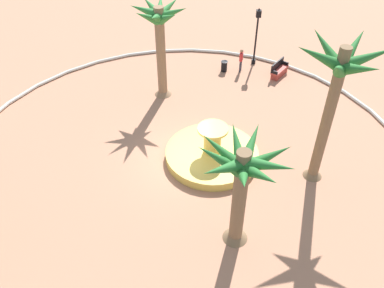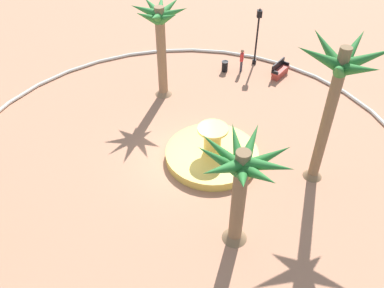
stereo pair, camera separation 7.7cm
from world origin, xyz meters
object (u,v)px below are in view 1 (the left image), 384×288
at_px(bench_north, 279,71).
at_px(person_cyclist_helmet, 241,59).
at_px(palm_tree_near_fountain, 337,86).
at_px(palm_tree_by_curb, 160,31).
at_px(trash_bin, 224,66).
at_px(lamppost, 257,32).
at_px(palm_tree_far_side, 242,175).
at_px(fountain, 212,154).

xyz_separation_m(bench_north, person_cyclist_helmet, (2.49, -0.49, 0.54)).
height_order(palm_tree_near_fountain, palm_tree_by_curb, palm_tree_near_fountain).
bearing_deg(trash_bin, lamppost, -151.99).
height_order(palm_tree_far_side, person_cyclist_helmet, palm_tree_far_side).
height_order(lamppost, person_cyclist_helmet, lamppost).
xyz_separation_m(bench_north, trash_bin, (3.58, -0.47, 0.04)).
relative_size(palm_tree_far_side, lamppost, 1.28).
bearing_deg(fountain, person_cyclist_helmet, -102.33).
bearing_deg(palm_tree_by_curb, lamppost, -145.68).
bearing_deg(palm_tree_by_curb, person_cyclist_helmet, -149.04).
bearing_deg(palm_tree_far_side, palm_tree_near_fountain, -135.89).
distance_m(palm_tree_near_fountain, trash_bin, 11.63).
distance_m(palm_tree_by_curb, bench_north, 8.68).
height_order(fountain, bench_north, fountain).
bearing_deg(lamppost, trash_bin, 28.01).
bearing_deg(person_cyclist_helmet, palm_tree_far_side, 86.02).
xyz_separation_m(fountain, palm_tree_near_fountain, (-4.88, 1.11, 4.84)).
height_order(fountain, lamppost, lamppost).
bearing_deg(palm_tree_far_side, lamppost, -97.41).
distance_m(palm_tree_by_curb, lamppost, 7.36).
xyz_separation_m(palm_tree_near_fountain, trash_bin, (4.06, -9.82, -4.74)).
xyz_separation_m(palm_tree_by_curb, lamppost, (-5.89, -4.02, -1.84)).
relative_size(palm_tree_far_side, bench_north, 3.15).
xyz_separation_m(trash_bin, person_cyclist_helmet, (-1.09, -0.03, 0.50)).
xyz_separation_m(fountain, bench_north, (-4.40, -8.24, 0.05)).
bearing_deg(person_cyclist_helmet, trash_bin, 1.34).
height_order(palm_tree_near_fountain, palm_tree_far_side, palm_tree_near_fountain).
height_order(palm_tree_by_curb, person_cyclist_helmet, palm_tree_by_curb).
xyz_separation_m(palm_tree_by_curb, person_cyclist_helmet, (-4.92, -2.95, -3.25)).
bearing_deg(bench_north, lamppost, -45.60).
relative_size(palm_tree_by_curb, trash_bin, 7.93).
height_order(palm_tree_by_curb, lamppost, palm_tree_by_curb).
bearing_deg(lamppost, person_cyclist_helmet, 47.82).
bearing_deg(fountain, palm_tree_near_fountain, 167.19).
bearing_deg(palm_tree_by_curb, fountain, 117.50).
distance_m(fountain, palm_tree_by_curb, 7.57).
xyz_separation_m(lamppost, trash_bin, (2.05, 1.09, -1.91)).
bearing_deg(palm_tree_by_curb, palm_tree_far_side, 110.38).
height_order(palm_tree_near_fountain, bench_north, palm_tree_near_fountain).
relative_size(palm_tree_far_side, person_cyclist_helmet, 3.16).
bearing_deg(person_cyclist_helmet, lamppost, -132.18).
xyz_separation_m(palm_tree_far_side, person_cyclist_helmet, (-0.95, -13.64, -2.79)).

